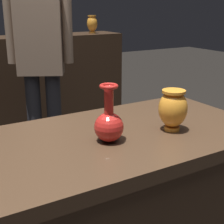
{
  "coord_description": "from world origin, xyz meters",
  "views": [
    {
      "loc": [
        -0.63,
        -1.03,
        1.27
      ],
      "look_at": [
        -0.03,
        -0.02,
        0.9
      ],
      "focal_mm": 53.88,
      "sensor_mm": 36.0,
      "label": 1
    }
  ],
  "objects_px": {
    "vase_centerpiece": "(109,123)",
    "shelf_vase_far_right": "(92,24)",
    "shelf_vase_right": "(44,23)",
    "visitor_center_back": "(40,53)",
    "vase_tall_behind": "(173,108)"
  },
  "relations": [
    {
      "from": "vase_centerpiece",
      "to": "shelf_vase_far_right",
      "type": "bearing_deg",
      "value": 63.76
    },
    {
      "from": "vase_centerpiece",
      "to": "shelf_vase_far_right",
      "type": "distance_m",
      "value": 2.49
    },
    {
      "from": "vase_centerpiece",
      "to": "shelf_vase_far_right",
      "type": "relative_size",
      "value": 1.17
    },
    {
      "from": "vase_centerpiece",
      "to": "shelf_vase_right",
      "type": "distance_m",
      "value": 2.32
    },
    {
      "from": "shelf_vase_far_right",
      "to": "shelf_vase_right",
      "type": "xyz_separation_m",
      "value": [
        -0.52,
        0.02,
        0.02
      ]
    },
    {
      "from": "shelf_vase_far_right",
      "to": "visitor_center_back",
      "type": "bearing_deg",
      "value": -135.35
    },
    {
      "from": "shelf_vase_far_right",
      "to": "visitor_center_back",
      "type": "distance_m",
      "value": 1.23
    },
    {
      "from": "shelf_vase_far_right",
      "to": "vase_tall_behind",
      "type": "bearing_deg",
      "value": -110.1
    },
    {
      "from": "shelf_vase_far_right",
      "to": "visitor_center_back",
      "type": "height_order",
      "value": "visitor_center_back"
    },
    {
      "from": "visitor_center_back",
      "to": "shelf_vase_right",
      "type": "bearing_deg",
      "value": -83.92
    },
    {
      "from": "vase_centerpiece",
      "to": "vase_tall_behind",
      "type": "relative_size",
      "value": 1.3
    },
    {
      "from": "vase_tall_behind",
      "to": "shelf_vase_far_right",
      "type": "xyz_separation_m",
      "value": [
        0.82,
        2.25,
        0.2
      ]
    },
    {
      "from": "shelf_vase_far_right",
      "to": "shelf_vase_right",
      "type": "relative_size",
      "value": 0.75
    },
    {
      "from": "vase_tall_behind",
      "to": "visitor_center_back",
      "type": "bearing_deg",
      "value": 91.88
    },
    {
      "from": "shelf_vase_far_right",
      "to": "visitor_center_back",
      "type": "relative_size",
      "value": 0.11
    }
  ]
}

